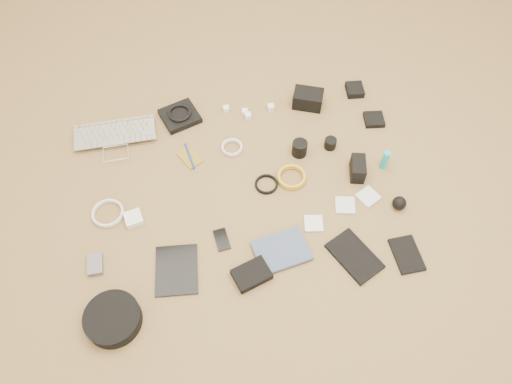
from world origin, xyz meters
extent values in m
cube|color=olive|center=(0.00, 0.00, -0.02)|extent=(4.00, 4.00, 0.04)
imported|color=#BCBCC1|center=(-0.53, 0.39, 0.01)|extent=(0.39, 0.28, 0.03)
cube|color=black|center=(-0.22, 0.49, 0.01)|extent=(0.20, 0.20, 0.03)
torus|color=black|center=(-0.22, 0.49, 0.04)|extent=(0.14, 0.14, 0.01)
cube|color=white|center=(0.00, 0.49, 0.01)|extent=(0.03, 0.03, 0.03)
cube|color=white|center=(0.09, 0.45, 0.01)|extent=(0.03, 0.03, 0.03)
cube|color=white|center=(0.22, 0.45, 0.01)|extent=(0.03, 0.03, 0.03)
cube|color=white|center=(0.10, 0.42, 0.01)|extent=(0.03, 0.03, 0.03)
cube|color=black|center=(0.40, 0.43, 0.04)|extent=(0.17, 0.15, 0.08)
cube|color=black|center=(0.65, 0.46, 0.02)|extent=(0.09, 0.10, 0.03)
cube|color=olive|center=(-0.21, 0.25, 0.00)|extent=(0.12, 0.14, 0.01)
cylinder|color=#13289E|center=(-0.21, 0.25, 0.01)|extent=(0.03, 0.15, 0.01)
torus|color=silver|center=(-0.02, 0.25, 0.01)|extent=(0.12, 0.12, 0.01)
cylinder|color=black|center=(0.28, 0.16, 0.04)|extent=(0.09, 0.09, 0.07)
cylinder|color=black|center=(0.42, 0.16, 0.03)|extent=(0.07, 0.07, 0.05)
cube|color=black|center=(0.68, 0.26, 0.01)|extent=(0.10, 0.10, 0.02)
cube|color=white|center=(-0.49, -0.03, 0.02)|extent=(0.08, 0.08, 0.03)
torus|color=silver|center=(-0.60, 0.03, 0.01)|extent=(0.16, 0.16, 0.01)
torus|color=black|center=(0.09, 0.02, 0.00)|extent=(0.11, 0.11, 0.01)
torus|color=gold|center=(0.20, 0.03, 0.01)|extent=(0.15, 0.15, 0.01)
cube|color=black|center=(0.49, -0.01, 0.04)|extent=(0.09, 0.12, 0.08)
cylinder|color=#1BA8B3|center=(0.62, 0.00, 0.05)|extent=(0.04, 0.04, 0.10)
cube|color=#5B5A60|center=(-0.66, -0.20, 0.01)|extent=(0.06, 0.09, 0.02)
cube|color=black|center=(-0.35, -0.29, 0.00)|extent=(0.19, 0.23, 0.01)
cube|color=black|center=(-0.15, -0.20, 0.00)|extent=(0.06, 0.10, 0.01)
cube|color=silver|center=(0.23, -0.22, 0.01)|extent=(0.09, 0.09, 0.01)
cube|color=silver|center=(0.39, -0.16, 0.01)|extent=(0.10, 0.10, 0.01)
cube|color=silver|center=(0.50, -0.14, 0.01)|extent=(0.11, 0.11, 0.01)
sphere|color=black|center=(0.61, -0.22, 0.03)|extent=(0.07, 0.07, 0.06)
cylinder|color=black|center=(-0.61, -0.44, 0.03)|extent=(0.26, 0.26, 0.06)
cube|color=black|center=(-0.07, -0.38, 0.02)|extent=(0.16, 0.13, 0.03)
imported|color=#3C4966|center=(0.08, -0.39, 0.01)|extent=(0.23, 0.18, 0.02)
cube|color=black|center=(0.35, -0.40, 0.01)|extent=(0.21, 0.25, 0.02)
cube|color=black|center=(0.55, -0.44, 0.01)|extent=(0.11, 0.16, 0.01)
camera|label=1|loc=(-0.23, -1.15, 1.81)|focal=35.00mm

